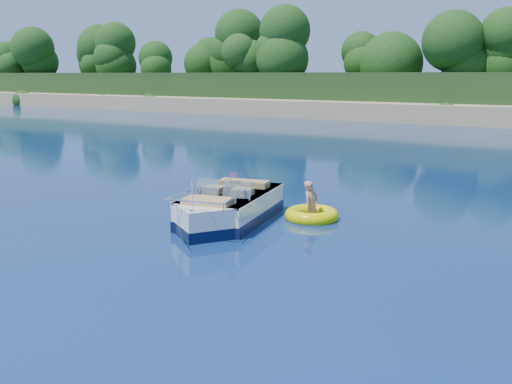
{
  "coord_description": "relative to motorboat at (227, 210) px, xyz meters",
  "views": [
    {
      "loc": [
        5.77,
        -10.33,
        3.86
      ],
      "look_at": [
        -2.07,
        1.87,
        0.85
      ],
      "focal_mm": 40.0,
      "sensor_mm": 36.0,
      "label": 1
    }
  ],
  "objects": [
    {
      "name": "ground",
      "position": [
        2.78,
        -1.53,
        -0.33
      ],
      "size": [
        160.0,
        160.0,
        0.0
      ],
      "primitive_type": "plane",
      "color": "#091940",
      "rests_on": "ground"
    },
    {
      "name": "boy",
      "position": [
        1.67,
        1.64,
        -0.33
      ],
      "size": [
        0.4,
        0.76,
        1.45
      ],
      "primitive_type": "imported",
      "rotation": [
        0.0,
        -0.17,
        1.48
      ],
      "color": "tan",
      "rests_on": "ground"
    },
    {
      "name": "motorboat",
      "position": [
        0.0,
        0.0,
        0.0
      ],
      "size": [
        2.54,
        5.1,
        1.72
      ],
      "rotation": [
        0.0,
        0.0,
        0.22
      ],
      "color": "white",
      "rests_on": "ground"
    },
    {
      "name": "tow_tube",
      "position": [
        1.7,
        1.59,
        -0.23
      ],
      "size": [
        1.66,
        1.66,
        0.39
      ],
      "rotation": [
        0.0,
        0.0,
        0.13
      ],
      "color": "#EBEA02",
      "rests_on": "ground"
    }
  ]
}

